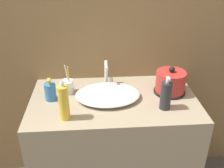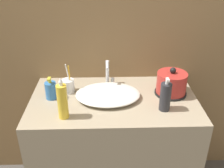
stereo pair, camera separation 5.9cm
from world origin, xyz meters
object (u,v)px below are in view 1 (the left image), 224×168
(toothbrush_cup, at_px, (67,86))
(lotion_bottle, at_px, (50,91))
(faucet, at_px, (107,72))
(electric_kettle, at_px, (170,83))
(shampoo_bottle, at_px, (64,102))
(mouthwash_bottle, at_px, (166,95))

(toothbrush_cup, height_order, lotion_bottle, toothbrush_cup)
(toothbrush_cup, bearing_deg, faucet, 19.91)
(electric_kettle, xyz_separation_m, shampoo_bottle, (-0.63, -0.23, 0.04))
(faucet, xyz_separation_m, mouthwash_bottle, (0.31, -0.31, -0.01))
(mouthwash_bottle, bearing_deg, lotion_bottle, 167.61)
(lotion_bottle, xyz_separation_m, mouthwash_bottle, (0.65, -0.14, 0.03))
(faucet, xyz_separation_m, electric_kettle, (0.38, -0.13, -0.02))
(lotion_bottle, bearing_deg, toothbrush_cup, 38.68)
(electric_kettle, relative_size, toothbrush_cup, 1.00)
(toothbrush_cup, relative_size, lotion_bottle, 1.39)
(faucet, xyz_separation_m, lotion_bottle, (-0.35, -0.17, -0.03))
(toothbrush_cup, bearing_deg, lotion_bottle, -141.32)
(toothbrush_cup, relative_size, shampoo_bottle, 0.83)
(faucet, distance_m, shampoo_bottle, 0.44)
(faucet, bearing_deg, mouthwash_bottle, -45.18)
(faucet, xyz_separation_m, toothbrush_cup, (-0.25, -0.09, -0.05))
(toothbrush_cup, height_order, shampoo_bottle, shampoo_bottle)
(toothbrush_cup, xyz_separation_m, shampoo_bottle, (0.01, -0.28, 0.06))
(faucet, xyz_separation_m, shampoo_bottle, (-0.25, -0.37, 0.01))
(faucet, bearing_deg, shampoo_bottle, -123.72)
(lotion_bottle, height_order, mouthwash_bottle, mouthwash_bottle)
(electric_kettle, bearing_deg, mouthwash_bottle, -113.33)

